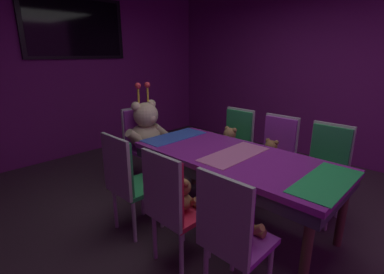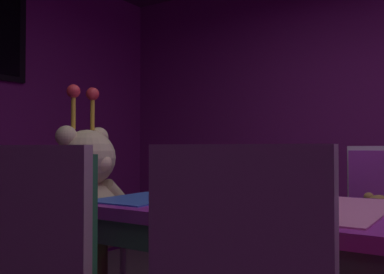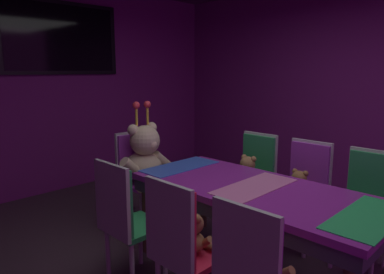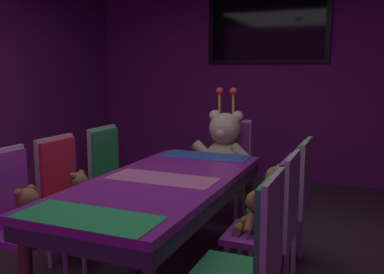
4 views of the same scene
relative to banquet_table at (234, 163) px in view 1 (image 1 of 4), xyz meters
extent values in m
plane|color=#3F2D38|center=(0.00, 0.00, -0.65)|extent=(7.90, 7.90, 0.00)
cube|color=#721E72|center=(0.00, 3.20, 0.75)|extent=(5.20, 0.12, 2.80)
cube|color=#721E72|center=(2.60, 0.00, 0.75)|extent=(0.12, 6.40, 2.80)
cube|color=purple|center=(0.00, 0.00, 0.06)|extent=(0.90, 2.00, 0.05)
cube|color=#33333F|center=(0.00, 0.00, -0.01)|extent=(0.88, 1.96, 0.10)
cylinder|color=#4C3826|center=(0.38, 0.90, -0.31)|extent=(0.07, 0.07, 0.69)
cylinder|color=#4C3826|center=(0.38, -0.90, -0.31)|extent=(0.07, 0.07, 0.69)
cylinder|color=#4C3826|center=(-0.38, 0.90, -0.31)|extent=(0.07, 0.07, 0.69)
cylinder|color=#4C3826|center=(-0.38, -0.90, -0.31)|extent=(0.07, 0.07, 0.69)
cube|color=green|center=(0.00, -0.85, 0.09)|extent=(0.77, 0.32, 0.01)
cube|color=pink|center=(0.00, 0.00, 0.09)|extent=(0.77, 0.32, 0.01)
cube|color=blue|center=(0.00, 0.85, 0.09)|extent=(0.77, 0.32, 0.01)
cube|color=purple|center=(-0.70, -0.56, -0.21)|extent=(0.40, 0.40, 0.04)
cube|color=purple|center=(-0.88, -0.56, 0.06)|extent=(0.05, 0.38, 0.50)
cube|color=#B2B2B7|center=(-0.90, -0.56, 0.06)|extent=(0.03, 0.41, 0.55)
cylinder|color=#B2B2B7|center=(-0.54, -0.40, -0.44)|extent=(0.04, 0.04, 0.42)
cylinder|color=#B2B2B7|center=(-0.54, -0.72, -0.44)|extent=(0.04, 0.04, 0.42)
cylinder|color=#B2B2B7|center=(-0.86, -0.40, -0.44)|extent=(0.04, 0.04, 0.42)
ellipsoid|color=olive|center=(-0.70, -0.56, -0.11)|extent=(0.18, 0.18, 0.15)
sphere|color=olive|center=(-0.68, -0.56, 0.02)|extent=(0.15, 0.15, 0.15)
sphere|color=#AE7747|center=(-0.63, -0.56, 0.01)|extent=(0.05, 0.05, 0.05)
sphere|color=olive|center=(-0.70, -0.51, 0.08)|extent=(0.05, 0.05, 0.05)
sphere|color=olive|center=(-0.70, -0.62, 0.08)|extent=(0.05, 0.05, 0.05)
cylinder|color=olive|center=(-0.66, -0.47, -0.10)|extent=(0.05, 0.13, 0.12)
cylinder|color=olive|center=(-0.66, -0.65, -0.10)|extent=(0.05, 0.13, 0.12)
cylinder|color=olive|center=(-0.58, -0.51, -0.16)|extent=(0.06, 0.14, 0.06)
cylinder|color=olive|center=(-0.58, -0.61, -0.16)|extent=(0.06, 0.14, 0.06)
cube|color=red|center=(-0.72, -0.01, -0.21)|extent=(0.40, 0.40, 0.04)
cube|color=red|center=(-0.90, -0.01, 0.06)|extent=(0.05, 0.38, 0.50)
cube|color=#B2B2B7|center=(-0.92, -0.01, 0.06)|extent=(0.03, 0.41, 0.55)
cylinder|color=#B2B2B7|center=(-0.56, 0.15, -0.44)|extent=(0.04, 0.04, 0.42)
cylinder|color=#B2B2B7|center=(-0.56, -0.17, -0.44)|extent=(0.04, 0.04, 0.42)
cylinder|color=#B2B2B7|center=(-0.88, 0.15, -0.44)|extent=(0.04, 0.04, 0.42)
cylinder|color=#B2B2B7|center=(-0.88, -0.17, -0.44)|extent=(0.04, 0.04, 0.42)
ellipsoid|color=olive|center=(-0.72, -0.01, -0.12)|extent=(0.17, 0.17, 0.14)
sphere|color=olive|center=(-0.70, -0.01, 0.00)|extent=(0.14, 0.14, 0.14)
sphere|color=#AE7747|center=(-0.65, -0.01, -0.01)|extent=(0.05, 0.05, 0.05)
sphere|color=olive|center=(-0.72, 0.04, 0.06)|extent=(0.05, 0.05, 0.05)
sphere|color=olive|center=(-0.72, -0.06, 0.06)|extent=(0.05, 0.05, 0.05)
cylinder|color=olive|center=(-0.68, 0.07, -0.10)|extent=(0.05, 0.12, 0.11)
cylinder|color=olive|center=(-0.68, -0.10, -0.10)|extent=(0.05, 0.12, 0.11)
cylinder|color=olive|center=(-0.61, 0.03, -0.16)|extent=(0.06, 0.13, 0.06)
cylinder|color=olive|center=(-0.61, -0.06, -0.16)|extent=(0.06, 0.13, 0.06)
cube|color=#268C4C|center=(-0.71, 0.61, -0.21)|extent=(0.40, 0.40, 0.04)
cube|color=#268C4C|center=(-0.89, 0.61, 0.06)|extent=(0.05, 0.38, 0.50)
cube|color=#B2B2B7|center=(-0.91, 0.61, 0.06)|extent=(0.03, 0.41, 0.55)
cylinder|color=#B2B2B7|center=(-0.55, 0.77, -0.44)|extent=(0.04, 0.04, 0.42)
cylinder|color=#B2B2B7|center=(-0.55, 0.45, -0.44)|extent=(0.04, 0.04, 0.42)
cylinder|color=#B2B2B7|center=(-0.87, 0.77, -0.44)|extent=(0.04, 0.04, 0.42)
cylinder|color=#B2B2B7|center=(-0.87, 0.45, -0.44)|extent=(0.04, 0.04, 0.42)
cube|color=#268C4C|center=(0.69, -0.58, -0.21)|extent=(0.40, 0.40, 0.04)
cube|color=#268C4C|center=(0.87, -0.58, 0.06)|extent=(0.05, 0.38, 0.50)
cube|color=#B2B2B7|center=(0.89, -0.58, 0.06)|extent=(0.03, 0.41, 0.55)
cylinder|color=#B2B2B7|center=(0.85, -0.42, -0.44)|extent=(0.04, 0.04, 0.42)
cylinder|color=#B2B2B7|center=(0.85, -0.74, -0.44)|extent=(0.04, 0.04, 0.42)
cylinder|color=#B2B2B7|center=(0.53, -0.42, -0.44)|extent=(0.04, 0.04, 0.42)
cylinder|color=#B2B2B7|center=(0.53, -0.74, -0.44)|extent=(0.04, 0.04, 0.42)
cube|color=purple|center=(0.69, -0.02, -0.21)|extent=(0.40, 0.40, 0.04)
cube|color=purple|center=(0.87, -0.02, 0.06)|extent=(0.05, 0.38, 0.50)
cube|color=#B2B2B7|center=(0.89, -0.02, 0.06)|extent=(0.03, 0.41, 0.55)
cylinder|color=#B2B2B7|center=(0.85, 0.14, -0.44)|extent=(0.04, 0.04, 0.42)
cylinder|color=#B2B2B7|center=(0.85, -0.18, -0.44)|extent=(0.04, 0.04, 0.42)
cylinder|color=#B2B2B7|center=(0.53, 0.14, -0.44)|extent=(0.04, 0.04, 0.42)
cylinder|color=#B2B2B7|center=(0.53, -0.18, -0.44)|extent=(0.04, 0.04, 0.42)
ellipsoid|color=olive|center=(0.69, -0.02, -0.11)|extent=(0.18, 0.18, 0.14)
sphere|color=olive|center=(0.68, -0.02, 0.01)|extent=(0.14, 0.14, 0.14)
sphere|color=#AE7747|center=(0.63, -0.02, 0.00)|extent=(0.05, 0.05, 0.05)
sphere|color=olive|center=(0.69, -0.07, 0.07)|extent=(0.05, 0.05, 0.05)
sphere|color=olive|center=(0.69, 0.04, 0.07)|extent=(0.05, 0.05, 0.05)
cylinder|color=olive|center=(0.65, -0.11, -0.10)|extent=(0.05, 0.12, 0.12)
cylinder|color=olive|center=(0.65, 0.07, -0.10)|extent=(0.05, 0.12, 0.12)
cylinder|color=olive|center=(0.58, -0.06, -0.16)|extent=(0.06, 0.13, 0.06)
cylinder|color=olive|center=(0.58, 0.03, -0.16)|extent=(0.06, 0.13, 0.06)
cube|color=#268C4C|center=(0.70, 0.56, -0.21)|extent=(0.40, 0.40, 0.04)
cube|color=#268C4C|center=(0.88, 0.56, 0.06)|extent=(0.05, 0.38, 0.50)
cube|color=#B2B2B7|center=(0.90, 0.56, 0.06)|extent=(0.03, 0.41, 0.55)
cylinder|color=#B2B2B7|center=(0.86, 0.72, -0.44)|extent=(0.04, 0.04, 0.42)
cylinder|color=#B2B2B7|center=(0.86, 0.40, -0.44)|extent=(0.04, 0.04, 0.42)
cylinder|color=#B2B2B7|center=(0.54, 0.72, -0.44)|extent=(0.04, 0.04, 0.42)
cylinder|color=#B2B2B7|center=(0.54, 0.40, -0.44)|extent=(0.04, 0.04, 0.42)
ellipsoid|color=#9E7247|center=(0.70, 0.56, -0.10)|extent=(0.20, 0.20, 0.16)
sphere|color=#9E7247|center=(0.68, 0.56, 0.04)|extent=(0.16, 0.16, 0.16)
sphere|color=tan|center=(0.63, 0.56, 0.03)|extent=(0.06, 0.06, 0.06)
sphere|color=#9E7247|center=(0.70, 0.50, 0.10)|extent=(0.06, 0.06, 0.06)
sphere|color=#9E7247|center=(0.70, 0.62, 0.10)|extent=(0.06, 0.06, 0.06)
cylinder|color=#9E7247|center=(0.66, 0.46, -0.09)|extent=(0.06, 0.14, 0.13)
cylinder|color=#9E7247|center=(0.66, 0.66, -0.09)|extent=(0.06, 0.14, 0.13)
cylinder|color=#9E7247|center=(0.57, 0.51, -0.16)|extent=(0.07, 0.15, 0.07)
cylinder|color=#9E7247|center=(0.57, 0.62, -0.16)|extent=(0.07, 0.15, 0.07)
cube|color=purple|center=(0.00, 1.42, -0.21)|extent=(0.40, 0.40, 0.04)
cube|color=purple|center=(0.00, 1.60, 0.06)|extent=(0.38, 0.05, 0.50)
cube|color=#B2B2B7|center=(0.00, 1.62, 0.06)|extent=(0.41, 0.03, 0.55)
cylinder|color=#B2B2B7|center=(0.16, 1.58, -0.44)|extent=(0.04, 0.04, 0.42)
cylinder|color=#B2B2B7|center=(0.16, 1.26, -0.44)|extent=(0.04, 0.04, 0.42)
cylinder|color=#B2B2B7|center=(-0.16, 1.58, -0.44)|extent=(0.04, 0.04, 0.42)
cylinder|color=#B2B2B7|center=(-0.16, 1.26, -0.44)|extent=(0.04, 0.04, 0.42)
ellipsoid|color=beige|center=(0.00, 1.42, -0.02)|extent=(0.39, 0.39, 0.32)
sphere|color=beige|center=(0.00, 1.39, 0.27)|extent=(0.32, 0.32, 0.32)
sphere|color=#FDDCAD|center=(0.00, 1.28, 0.24)|extent=(0.12, 0.12, 0.12)
sphere|color=beige|center=(0.12, 1.42, 0.39)|extent=(0.12, 0.12, 0.12)
sphere|color=beige|center=(-0.12, 1.42, 0.39)|extent=(0.12, 0.12, 0.12)
cylinder|color=beige|center=(0.20, 1.34, 0.01)|extent=(0.28, 0.11, 0.26)
cylinder|color=beige|center=(-0.20, 1.34, 0.01)|extent=(0.28, 0.11, 0.26)
cylinder|color=beige|center=(0.10, 1.16, -0.12)|extent=(0.30, 0.13, 0.13)
cylinder|color=beige|center=(-0.10, 1.16, -0.12)|extent=(0.30, 0.13, 0.13)
cylinder|color=gold|center=(0.07, 1.42, 0.53)|extent=(0.03, 0.03, 0.21)
sphere|color=#E5333F|center=(0.07, 1.42, 0.64)|extent=(0.08, 0.08, 0.08)
cylinder|color=gold|center=(-0.07, 1.42, 0.53)|extent=(0.03, 0.03, 0.21)
sphere|color=#E5333F|center=(-0.07, 1.42, 0.64)|extent=(0.08, 0.08, 0.08)
cube|color=black|center=(0.00, 3.11, 1.40)|extent=(1.63, 0.05, 0.94)
cube|color=black|center=(0.00, 3.08, 1.40)|extent=(1.50, 0.01, 0.85)
camera|label=1|loc=(-2.09, -1.46, 1.02)|focal=26.23mm
camera|label=2|loc=(-1.68, -0.41, 0.33)|focal=40.07mm
camera|label=3|loc=(-2.28, -1.55, 0.99)|focal=33.83mm
camera|label=4|loc=(1.29, -2.54, 0.83)|focal=39.38mm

